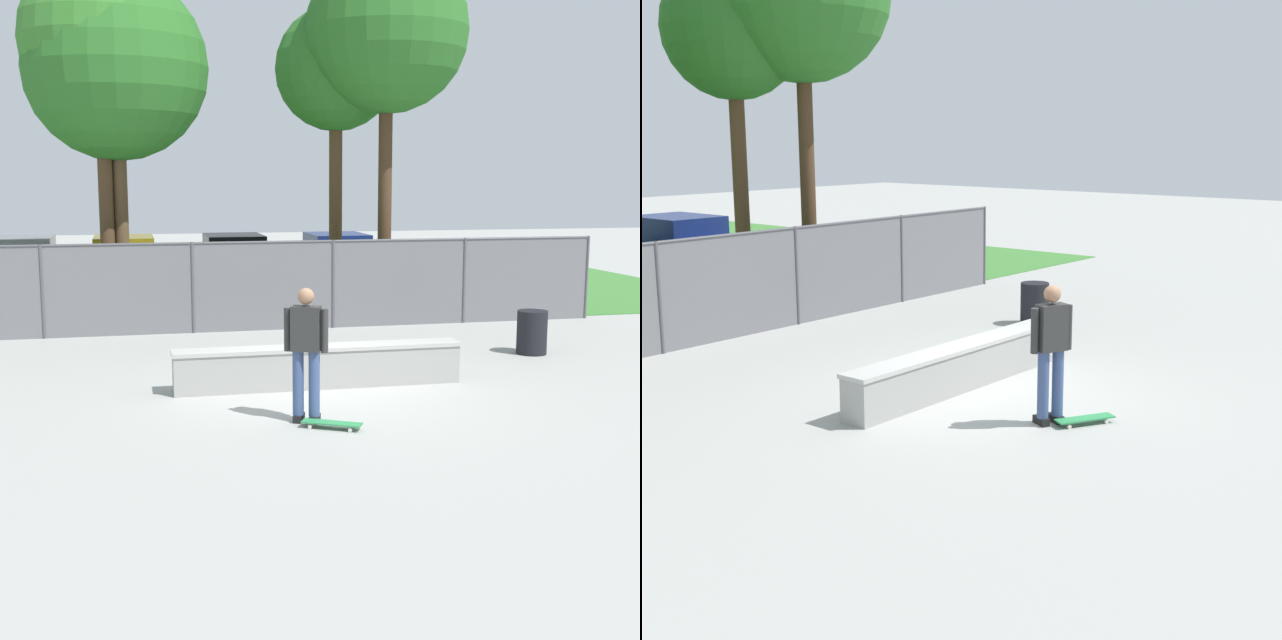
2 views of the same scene
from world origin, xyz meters
The scene contains 15 objects.
ground_plane centered at (0.00, 0.00, 0.00)m, with size 80.00×80.00×0.00m, color #9E9E99.
grass_strip centered at (0.00, 16.29, 0.01)m, with size 27.19×20.00×0.02m, color #3D7A33.
concrete_ledge centered at (0.03, 0.70, 0.33)m, with size 4.56×0.48×0.66m.
skateboarder centered at (-0.57, -1.24, 1.01)m, with size 0.55×0.39×1.82m.
skateboard centered at (-0.30, -1.60, 0.07)m, with size 0.79×0.57×0.09m.
chainlink_fence centered at (0.00, 5.99, 1.04)m, with size 15.26×0.07×1.93m.
tree_near_left centered at (-3.26, 7.62, 6.17)m, with size 3.46×3.46×7.95m.
tree_near_right centered at (-2.95, 7.73, 5.61)m, with size 4.04×4.04×7.65m.
tree_mid centered at (2.15, 8.41, 5.75)m, with size 2.92×2.92×7.27m.
tree_far centered at (3.07, 7.32, 6.52)m, with size 3.72×3.72×8.42m.
car_silver centered at (-5.64, 12.62, 0.84)m, with size 2.02×4.20×1.66m.
car_yellow centered at (-2.93, 12.22, 0.84)m, with size 2.02×4.20×1.66m.
car_black centered at (0.14, 12.33, 0.84)m, with size 2.02×4.20×1.66m.
car_blue centered at (3.12, 12.19, 0.84)m, with size 2.02×4.20×1.66m.
trash_bin centered at (4.47, 2.39, 0.41)m, with size 0.56×0.56×0.81m, color black.
Camera 1 is at (-2.84, -12.30, 3.24)m, focal length 48.78 mm.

